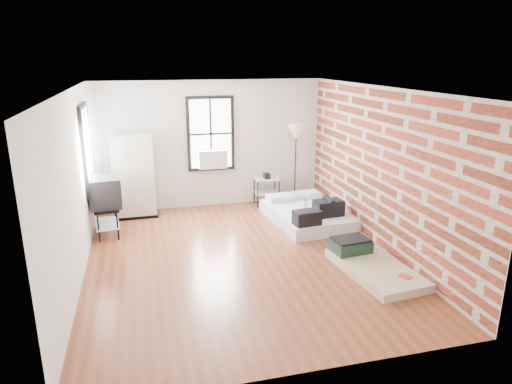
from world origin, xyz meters
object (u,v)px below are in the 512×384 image
object	(u,v)px
mattress_bare	(369,263)
floor_lamp	(296,135)
mattress_main	(308,214)
tv_stand	(105,194)
side_table	(267,183)
wardrobe	(134,177)

from	to	relation	value
mattress_bare	floor_lamp	size ratio (longest dim) A/B	0.96
mattress_main	floor_lamp	xyz separation A→B (m)	(0.12, 1.22, 1.42)
mattress_bare	tv_stand	size ratio (longest dim) A/B	1.56
mattress_main	side_table	xyz separation A→B (m)	(-0.54, 1.31, 0.33)
mattress_bare	side_table	world-z (taller)	side_table
mattress_main	floor_lamp	bearing A→B (deg)	79.11
floor_lamp	wardrobe	bearing A→B (deg)	179.81
mattress_main	side_table	size ratio (longest dim) A/B	2.83
mattress_bare	side_table	size ratio (longest dim) A/B	2.40
side_table	floor_lamp	bearing A→B (deg)	-7.16
wardrobe	side_table	size ratio (longest dim) A/B	2.37
side_table	tv_stand	distance (m)	3.59
floor_lamp	tv_stand	xyz separation A→B (m)	(-4.08, -0.95, -0.78)
side_table	wardrobe	bearing A→B (deg)	-178.62
wardrobe	mattress_bare	bearing A→B (deg)	-45.33
mattress_main	wardrobe	world-z (taller)	wardrobe
wardrobe	floor_lamp	bearing A→B (deg)	-0.94
tv_stand	floor_lamp	bearing A→B (deg)	7.23
wardrobe	mattress_main	bearing A→B (deg)	-20.51
mattress_main	floor_lamp	distance (m)	1.88
wardrobe	side_table	xyz separation A→B (m)	(2.90, 0.07, -0.37)
mattress_bare	wardrobe	distance (m)	5.12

